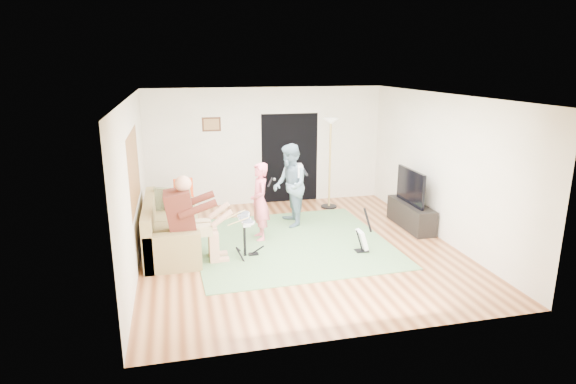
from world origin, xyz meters
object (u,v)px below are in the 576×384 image
Objects in this scene: guitarist at (290,186)px; torchiere_lamp at (330,147)px; guitar_spare at (362,239)px; drum_kit at (245,239)px; dining_chair at (186,209)px; sofa at (167,233)px; tv_cabinet at (411,215)px; singer at (260,202)px; television at (411,187)px.

torchiere_lamp is at bearing 132.95° from guitarist.
torchiere_lamp reaches higher than guitar_spare.
drum_kit is 0.90× the size of guitar_spare.
guitarist is 2.18m from dining_chair.
guitarist is at bearing 17.70° from sofa.
drum_kit is 0.77× the size of dining_chair.
guitar_spare is at bearing -46.54° from dining_chair.
guitarist is at bearing 164.18° from tv_cabinet.
singer reaches higher than television.
sofa is at bearing 153.42° from drum_kit.
guitarist reaches higher than drum_kit.
guitarist is at bearing 128.33° from singer.
tv_cabinet is at bearing 12.23° from drum_kit.
sofa is 1.45m from drum_kit.
singer is at bearing -46.78° from guitarist.
guitarist reaches higher than guitar_spare.
television reaches higher than drum_kit.
guitarist is 1.78× the size of dining_chair.
television is (4.75, 0.11, 0.55)m from sofa.
singer is (1.71, 0.13, 0.44)m from sofa.
drum_kit is 0.43× the size of guitarist.
torchiere_lamp reaches higher than drum_kit.
torchiere_lamp is at bearing -0.77° from dining_chair.
torchiere_lamp is (1.91, 1.68, 0.67)m from singer.
drum_kit is 0.52× the size of tv_cabinet.
television is at bearing 1.31° from sofa.
drum_kit is 2.15m from dining_chair.
torchiere_lamp is at bearing 46.74° from drum_kit.
dining_chair is (-2.06, 0.52, -0.50)m from guitarist.
television is at bearing 75.54° from guitarist.
tv_cabinet is (3.50, 0.76, -0.07)m from drum_kit.
television is at bearing 36.19° from guitar_spare.
drum_kit is at bearing -74.40° from dining_chair.
guitarist is (0.73, 0.65, 0.11)m from singer.
torchiere_lamp is at bearing 84.35° from guitar_spare.
guitar_spare is at bearing -144.76° from tv_cabinet.
guitarist is 2.41m from television.
tv_cabinet is (3.09, -0.02, -0.48)m from singer.
guitarist is 1.20× the size of tv_cabinet.
guitar_spare is at bearing 54.14° from singer.
guitarist is at bearing 163.86° from television.
television reaches higher than guitar_spare.
singer is 1.81m from dining_chair.
torchiere_lamp is 2.12m from television.
dining_chair is 4.56m from television.
drum_kit is 3.58m from tv_cabinet.
singer reaches higher than dining_chair.
singer is 2.63m from torchiere_lamp.
guitar_spare is 0.40× the size of torchiere_lamp.
guitarist is (2.44, 0.78, 0.54)m from sofa.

